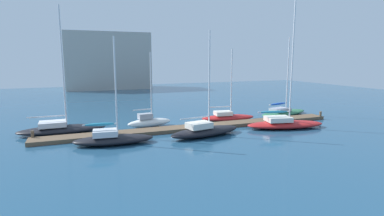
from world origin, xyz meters
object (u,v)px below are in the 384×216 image
object	(u,v)px
sailboat_1	(112,138)
sailboat_5	(284,123)
sailboat_4	(228,117)
harbor_building_distant	(108,61)
mooring_buoy_red	(151,118)
sailboat_2	(149,121)
sailboat_6	(283,112)
sailboat_0	(61,128)
sailboat_3	(205,130)

from	to	relation	value
sailboat_1	sailboat_5	size ratio (longest dim) A/B	0.66
sailboat_4	harbor_building_distant	world-z (taller)	harbor_building_distant
sailboat_5	mooring_buoy_red	size ratio (longest dim) A/B	28.00
sailboat_5	sailboat_2	bearing A→B (deg)	167.92
sailboat_6	sailboat_0	bearing A→B (deg)	166.53
harbor_building_distant	sailboat_4	bearing A→B (deg)	-79.53
sailboat_1	sailboat_0	bearing A→B (deg)	131.60
sailboat_6	sailboat_1	bearing A→B (deg)	-178.97
mooring_buoy_red	sailboat_4	bearing A→B (deg)	-24.55
sailboat_2	sailboat_5	bearing A→B (deg)	-31.27
sailboat_0	sailboat_3	xyz separation A→B (m)	(13.24, -6.46, 0.04)
sailboat_1	sailboat_2	world-z (taller)	sailboat_1
sailboat_3	sailboat_4	size ratio (longest dim) A/B	1.17
sailboat_1	mooring_buoy_red	distance (m)	11.21
sailboat_2	sailboat_6	xyz separation A→B (m)	(18.67, 0.27, -0.16)
sailboat_1	sailboat_2	distance (m)	7.46
harbor_building_distant	mooring_buoy_red	bearing A→B (deg)	-89.76
sailboat_0	sailboat_5	world-z (taller)	sailboat_5
harbor_building_distant	sailboat_6	bearing A→B (deg)	-69.60
sailboat_4	sailboat_1	bearing A→B (deg)	-151.60
sailboat_4	sailboat_6	distance (m)	8.83
sailboat_0	sailboat_1	size ratio (longest dim) A/B	1.35
sailboat_2	sailboat_5	xyz separation A→B (m)	(13.74, -6.15, -0.04)
sailboat_0	sailboat_4	bearing A→B (deg)	-2.62
sailboat_5	harbor_building_distant	bearing A→B (deg)	115.35
sailboat_4	sailboat_2	bearing A→B (deg)	-173.61
sailboat_6	mooring_buoy_red	bearing A→B (deg)	155.29
sailboat_1	sailboat_4	world-z (taller)	sailboat_1
sailboat_1	mooring_buoy_red	world-z (taller)	sailboat_1
sailboat_0	sailboat_5	xyz separation A→B (m)	(22.85, -6.45, 0.04)
sailboat_3	sailboat_5	bearing A→B (deg)	-10.34
mooring_buoy_red	harbor_building_distant	bearing A→B (deg)	90.24
sailboat_0	mooring_buoy_red	size ratio (longest dim) A/B	24.81
sailboat_0	mooring_buoy_red	distance (m)	10.84
sailboat_3	sailboat_1	bearing A→B (deg)	167.00
sailboat_2	sailboat_4	bearing A→B (deg)	-8.30
sailboat_1	sailboat_3	xyz separation A→B (m)	(8.86, -0.40, 0.03)
sailboat_0	sailboat_3	bearing A→B (deg)	-27.13
sailboat_3	mooring_buoy_red	bearing A→B (deg)	96.26
sailboat_1	harbor_building_distant	distance (m)	54.32
mooring_buoy_red	harbor_building_distant	distance (m)	44.62
sailboat_4	sailboat_5	distance (m)	7.11
sailboat_1	sailboat_6	xyz separation A→B (m)	(23.41, 6.03, -0.09)
sailboat_2	sailboat_3	distance (m)	7.41
sailboat_0	sailboat_6	xyz separation A→B (m)	(27.78, -0.03, -0.08)
sailboat_2	harbor_building_distant	xyz separation A→B (m)	(0.97, 47.88, 6.41)
mooring_buoy_red	harbor_building_distant	world-z (taller)	harbor_building_distant
sailboat_3	sailboat_4	bearing A→B (deg)	35.76
sailboat_0	sailboat_6	bearing A→B (deg)	-1.17
sailboat_1	sailboat_6	world-z (taller)	sailboat_6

